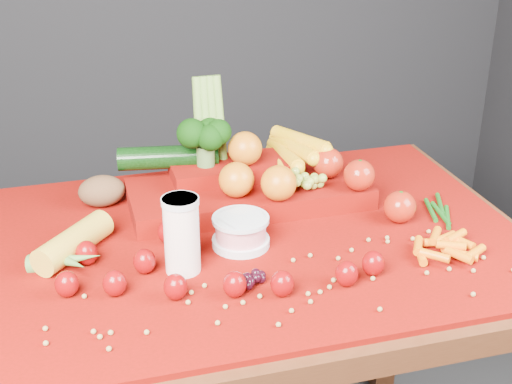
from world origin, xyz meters
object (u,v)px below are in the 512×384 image
object	(u,v)px
milk_glass	(182,232)
table	(259,280)
produce_mound	(253,177)
yogurt_bowl	(241,230)

from	to	relation	value
milk_glass	table	bearing A→B (deg)	27.88
milk_glass	produce_mound	size ratio (longest dim) A/B	0.25
table	yogurt_bowl	distance (m)	0.15
milk_glass	yogurt_bowl	size ratio (longest dim) A/B	1.30
produce_mound	yogurt_bowl	bearing A→B (deg)	-112.41
yogurt_bowl	milk_glass	bearing A→B (deg)	-154.11
table	yogurt_bowl	xyz separation A→B (m)	(-0.04, -0.03, 0.14)
milk_glass	produce_mound	xyz separation A→B (m)	(0.20, 0.25, -0.02)
milk_glass	yogurt_bowl	distance (m)	0.15
table	milk_glass	world-z (taller)	milk_glass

